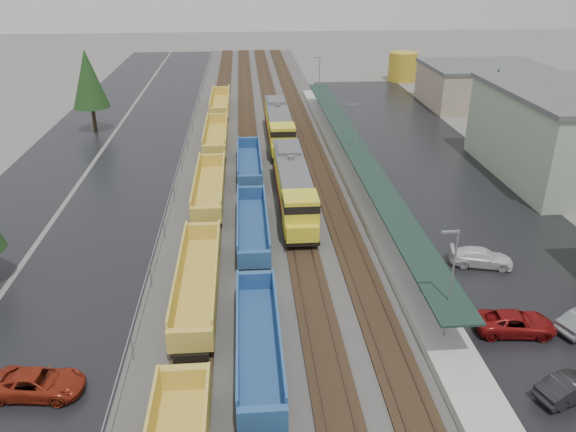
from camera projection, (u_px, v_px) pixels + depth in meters
name	position (u px, v px, depth m)	size (l,w,h in m)	color
ballast_strip	(264.00, 149.00, 70.50)	(20.00, 160.00, 0.08)	#302D2B
trackbed	(264.00, 148.00, 70.45)	(14.60, 160.00, 0.22)	black
west_parking_lot	(143.00, 152.00, 69.43)	(10.00, 160.00, 0.02)	black
west_road	(61.00, 154.00, 68.71)	(9.00, 160.00, 0.02)	black
east_commuter_lot	(437.00, 172.00, 62.85)	(16.00, 100.00, 0.02)	black
station_platform	(354.00, 169.00, 61.87)	(3.00, 80.00, 8.00)	#9E9B93
chainlink_fence	(186.00, 142.00, 67.74)	(0.08, 160.04, 2.02)	gray
distant_hills	(367.00, 20.00, 209.96)	(301.00, 140.00, 25.20)	#50604A
tree_west_far	(88.00, 79.00, 74.89)	(4.84, 4.84, 11.00)	#332316
tree_east	(495.00, 97.00, 68.01)	(4.40, 4.40, 10.00)	#332316
locomotive_lead	(293.00, 187.00, 52.80)	(2.91, 19.18, 4.34)	black
locomotive_trail	(279.00, 126.00, 71.78)	(2.91, 19.18, 4.34)	black
well_string_yellow	(205.00, 227.00, 47.41)	(2.78, 102.82, 2.47)	gold
well_string_blue	(258.00, 343.00, 33.39)	(2.57, 77.32, 2.28)	navy
storage_tank	(402.00, 67.00, 107.86)	(5.34, 5.34, 5.34)	gold
parked_car_west_c	(38.00, 383.00, 30.85)	(5.07, 2.34, 1.41)	maroon
parked_car_east_a	(572.00, 387.00, 30.58)	(4.28, 1.49, 1.41)	black
parked_car_east_b	(515.00, 323.00, 35.92)	(5.07, 2.34, 1.41)	maroon
parked_car_east_c	(481.00, 258.00, 43.73)	(4.79, 1.95, 1.39)	silver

